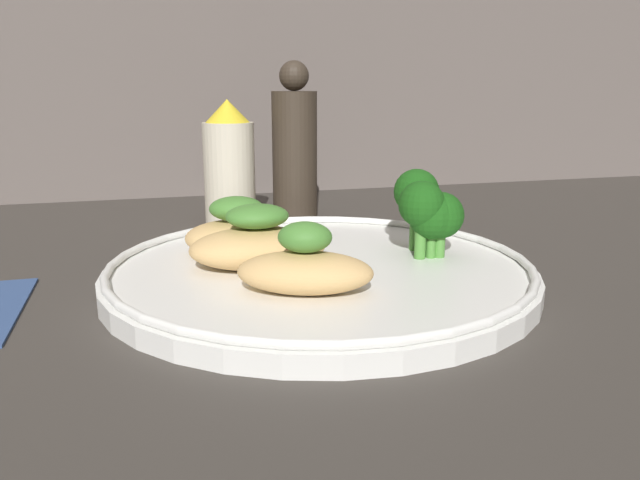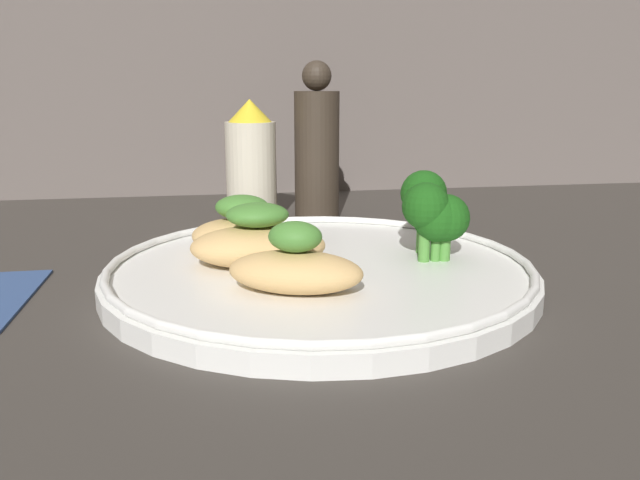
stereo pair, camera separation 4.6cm
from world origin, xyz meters
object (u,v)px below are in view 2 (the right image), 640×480
(broccoli_bunch, at_px, (432,209))
(plate, at_px, (320,271))
(pepper_grinder, at_px, (317,150))
(sauce_bottle, at_px, (251,164))

(broccoli_bunch, bearing_deg, plate, -174.89)
(pepper_grinder, bearing_deg, broccoli_bunch, -76.53)
(plate, xyz_separation_m, broccoli_bunch, (0.09, 0.01, 0.04))
(broccoli_bunch, height_order, sauce_bottle, sauce_bottle)
(plate, bearing_deg, sauce_bottle, 98.88)
(plate, relative_size, broccoli_bunch, 4.78)
(broccoli_bunch, xyz_separation_m, sauce_bottle, (-0.12, 0.22, 0.01))
(broccoli_bunch, bearing_deg, sauce_bottle, 119.28)
(plate, height_order, broccoli_bunch, broccoli_bunch)
(plate, relative_size, sauce_bottle, 2.42)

